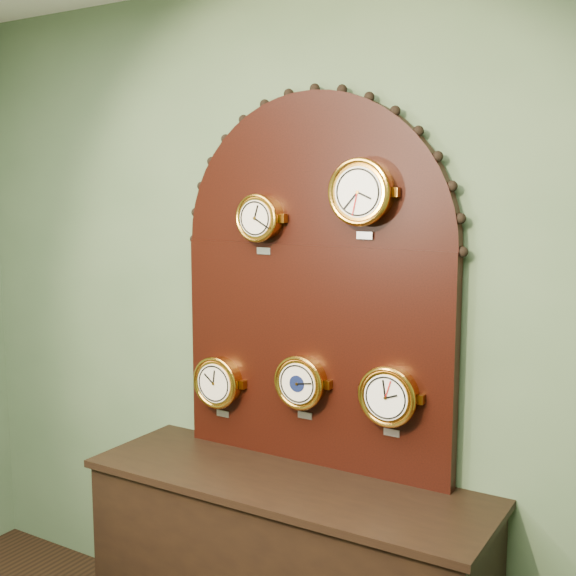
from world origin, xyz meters
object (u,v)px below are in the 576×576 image
Objects in this scene: arabic_clock at (361,192)px; tide_clock at (389,396)px; display_board at (314,271)px; roman_clock at (259,218)px; hygrometer at (218,382)px; barometer at (301,382)px.

arabic_clock reaches higher than tide_clock.
display_board reaches higher than roman_clock.
hygrometer is 1.02× the size of barometer.
display_board is 5.36× the size of tide_clock.
display_board is at bearing 8.70° from hygrometer.
hygrometer is at bearing -179.78° from roman_clock.
display_board reaches higher than barometer.
tide_clock reaches higher than barometer.
roman_clock reaches higher than barometer.
arabic_clock is (0.24, -0.07, 0.31)m from display_board.
roman_clock is 0.68m from barometer.
roman_clock is 0.87m from tide_clock.
display_board is 0.31m from roman_clock.
barometer is (-0.26, 0.00, -0.76)m from arabic_clock.
arabic_clock is 1.06× the size of tide_clock.
hygrometer is (-0.44, -0.07, -0.50)m from display_board.
hygrometer is 0.42m from barometer.
display_board reaches higher than arabic_clock.
arabic_clock is 0.77m from tide_clock.
display_board is at bearing 164.18° from arabic_clock.
tide_clock is (0.38, -0.00, 0.00)m from barometer.
roman_clock is at bearing 179.82° from arabic_clock.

